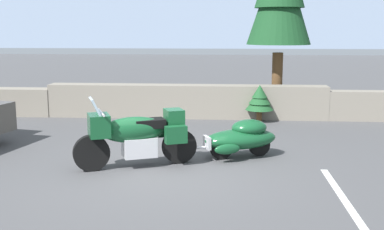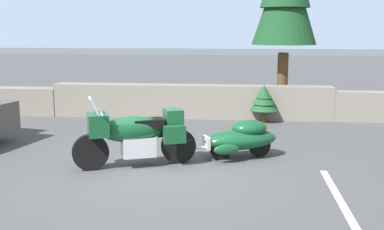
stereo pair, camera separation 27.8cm
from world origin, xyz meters
The scene contains 7 objects.
ground_plane centered at (0.00, 0.00, 0.00)m, with size 80.00×80.00×0.00m, color #4C4C4F.
stone_guard_wall centered at (-0.40, 5.32, 0.43)m, with size 24.00×0.62×0.95m.
distant_ridgeline centered at (0.00, 95.29, 8.00)m, with size 240.00×80.00×16.00m, color #8C9EB7.
touring_motorcycle centered at (-0.49, 0.24, 0.62)m, with size 2.19×1.25×1.33m.
car_shaped_trailer centered at (1.46, 1.05, 0.41)m, with size 2.17×1.22×0.76m.
pine_sapling_near centered at (2.06, 4.85, 0.64)m, with size 0.77×0.77×1.03m.
parking_stripe_marker centered at (2.95, -1.50, 0.00)m, with size 0.12×3.60×0.01m, color silver.
Camera 2 is at (1.46, -8.21, 2.53)m, focal length 44.62 mm.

